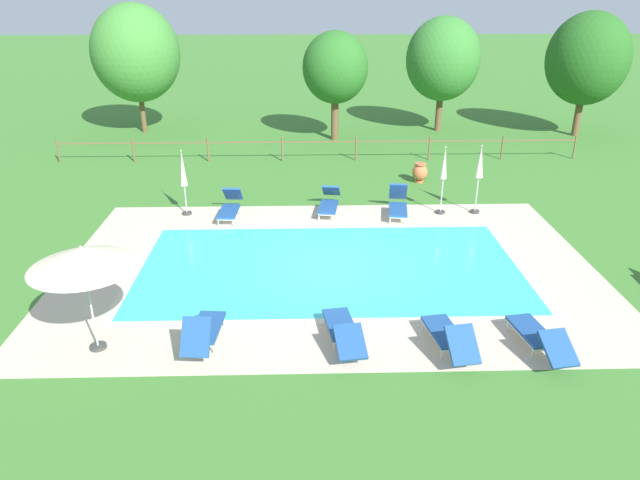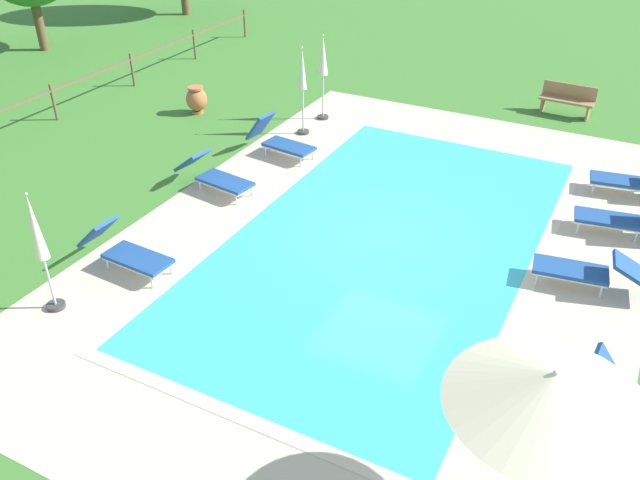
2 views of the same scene
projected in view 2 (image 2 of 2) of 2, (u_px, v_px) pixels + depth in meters
name	position (u px, v px, depth m)	size (l,w,h in m)	color
ground_plane	(385.00, 239.00, 13.34)	(160.00, 160.00, 0.00)	#3D752D
pool_deck_paving	(385.00, 238.00, 13.34)	(14.73, 9.87, 0.01)	beige
swimming_pool_water	(385.00, 238.00, 13.34)	(10.48, 5.61, 0.01)	#38C6D1
pool_coping_rim	(385.00, 238.00, 13.34)	(10.96, 6.09, 0.01)	beige
sun_lounger_north_near_steps	(280.00, 141.00, 16.52)	(0.84, 1.89, 1.01)	navy
sun_lounger_north_mid	(588.00, 271.00, 11.75)	(0.89, 2.13, 0.73)	navy
sun_lounger_north_far	(126.00, 251.00, 12.25)	(0.71, 1.97, 0.92)	navy
sun_lounger_north_end	(635.00, 181.00, 14.74)	(0.91, 2.11, 0.77)	navy
sun_lounger_south_near_corner	(215.00, 176.00, 14.92)	(0.88, 2.06, 0.85)	navy
sun_lounger_south_mid	(559.00, 376.00, 9.45)	(0.74, 1.88, 1.00)	navy
sun_lounger_south_far	(624.00, 218.00, 13.29)	(0.90, 2.02, 0.90)	navy
patio_umbrella_open_foreground	(551.00, 390.00, 6.76)	(2.22, 2.22, 2.44)	#383838
patio_umbrella_closed_row_west	(38.00, 238.00, 10.67)	(0.32, 0.32, 2.26)	#383838
patio_umbrella_closed_row_mid_west	(303.00, 79.00, 17.13)	(0.32, 0.32, 2.36)	#383838
patio_umbrella_closed_row_centre	(323.00, 63.00, 17.98)	(0.32, 0.32, 2.38)	#383838
wooden_bench_lawn_side	(567.00, 99.00, 18.85)	(0.52, 1.52, 0.87)	#937047
terracotta_urn_near_fence	(197.00, 99.00, 18.97)	(0.60, 0.60, 0.79)	#B7663D
perimeter_fence	(4.00, 116.00, 17.16)	(22.99, 0.08, 1.05)	brown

